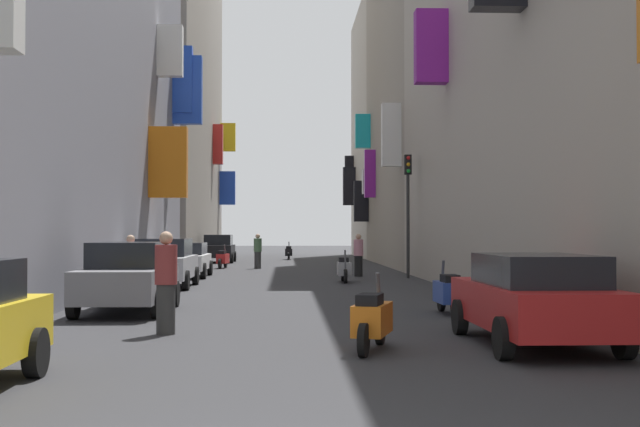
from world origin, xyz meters
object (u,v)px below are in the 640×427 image
scooter_blue (448,292)px  scooter_silver (344,269)px  parked_car_red (534,297)px  scooter_red (223,259)px  parked_car_black (218,248)px  pedestrian_crossing (130,267)px  parked_car_white (184,259)px  traffic_light_near_corner (408,195)px  parked_car_grey (128,276)px  parked_car_silver (163,262)px  scooter_black (289,252)px  scooter_orange (372,319)px  pedestrian_near_right (258,251)px  pedestrian_near_left (358,255)px  pedestrian_mid_street (166,283)px

scooter_blue → scooter_silver: bearing=97.2°
parked_car_red → scooter_red: bearing=104.0°
parked_car_black → pedestrian_crossing: 25.74m
parked_car_white → traffic_light_near_corner: bearing=-7.1°
parked_car_grey → parked_car_silver: bearing=93.2°
parked_car_grey → scooter_blue: parked_car_grey is taller
parked_car_white → scooter_red: size_ratio=2.12×
parked_car_white → scooter_blue: 16.49m
parked_car_red → parked_car_silver: (-7.67, 13.70, 0.05)m
scooter_blue → pedestrian_crossing: bearing=149.6°
scooter_silver → scooter_black: (-1.83, 23.57, 0.00)m
scooter_blue → scooter_orange: bearing=-112.3°
parked_car_red → parked_car_grey: bearing=142.0°
scooter_black → pedestrian_near_right: pedestrian_near_right is taller
scooter_blue → scooter_silver: size_ratio=0.98×
parked_car_silver → traffic_light_near_corner: (8.50, 4.92, 2.36)m
parked_car_black → scooter_orange: parked_car_black is taller
parked_car_grey → scooter_black: (3.62, 34.15, -0.33)m
parked_car_black → scooter_black: bearing=49.2°
scooter_red → parked_car_grey: bearing=-91.1°
parked_car_red → scooter_blue: (-0.35, 4.95, -0.29)m
pedestrian_near_left → parked_car_black: bearing=113.7°
scooter_black → parked_car_black: bearing=-130.8°
parked_car_white → pedestrian_crossing: size_ratio=2.39×
parked_car_white → parked_car_silver: (0.07, -5.98, 0.09)m
scooter_silver → pedestrian_mid_street: size_ratio=1.04×
scooter_blue → scooter_orange: 5.75m
parked_car_black → parked_car_silver: 21.39m
parked_car_red → pedestrian_near_left: bearing=92.7°
pedestrian_near_right → scooter_black: bearing=83.2°
parked_car_black → scooter_blue: bearing=-76.4°
scooter_blue → scooter_orange: same height
scooter_silver → pedestrian_crossing: 9.19m
parked_car_grey → pedestrian_crossing: size_ratio=2.42×
parked_car_black → scooter_silver: parked_car_black is taller
parked_car_white → pedestrian_near_left: 6.80m
pedestrian_crossing → pedestrian_near_right: (2.74, 17.57, -0.01)m
parked_car_red → pedestrian_near_left: (-0.95, 19.86, 0.08)m
parked_car_red → scooter_silver: size_ratio=2.33×
traffic_light_near_corner → parked_car_white: bearing=172.9°
parked_car_white → scooter_orange: bearing=-75.4°
pedestrian_mid_street → traffic_light_near_corner: (6.68, 16.90, 2.27)m
parked_car_red → scooter_red: size_ratio=2.27×
traffic_light_near_corner → scooter_black: bearing=101.8°
parked_car_grey → traffic_light_near_corner: 15.45m
parked_car_black → pedestrian_near_right: 8.55m
parked_car_red → scooter_silver: bearing=96.2°
parked_car_black → pedestrian_mid_street: size_ratio=2.22×
parked_car_white → pedestrian_mid_street: (1.89, -17.97, 0.17)m
parked_car_red → pedestrian_crossing: size_ratio=2.56×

